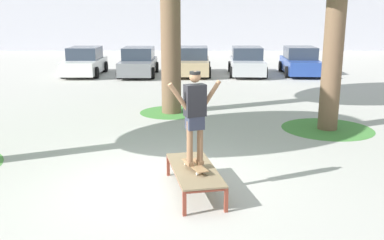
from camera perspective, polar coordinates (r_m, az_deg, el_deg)
name	(u,v)px	position (r m, az deg, el deg)	size (l,w,h in m)	color
ground_plane	(157,184)	(8.42, -4.68, -8.44)	(120.00, 120.00, 0.00)	#B7B5AD
skate_box	(192,171)	(7.87, 0.05, -6.76)	(1.12, 2.01, 0.46)	brown
skateboard	(193,165)	(7.78, 0.14, -6.06)	(0.49, 0.82, 0.09)	#9E754C
skater	(193,112)	(7.50, 0.14, 1.11)	(0.95, 0.46, 1.69)	#8E6647
grass_patch_near_right	(325,128)	(12.90, 17.28, -1.09)	(2.59, 2.59, 0.01)	#47893D
grass_patch_mid_back	(170,112)	(14.40, -2.99, 1.05)	(2.13, 2.13, 0.01)	#47893D
car_white	(83,62)	(24.11, -14.32, 7.46)	(1.96, 4.22, 1.50)	silver
car_grey	(137,63)	(23.41, -7.39, 7.59)	(1.93, 4.20, 1.50)	slate
car_tan	(191,62)	(23.49, -0.14, 7.72)	(2.00, 4.24, 1.50)	tan
car_silver	(245,62)	(23.64, 7.05, 7.66)	(2.09, 4.28, 1.50)	#B7BABF
car_blue	(298,62)	(24.32, 13.93, 7.53)	(2.14, 4.31, 1.50)	#28479E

